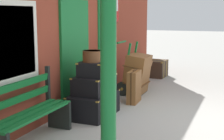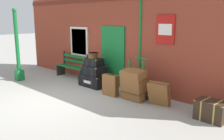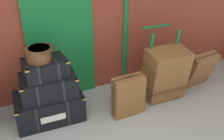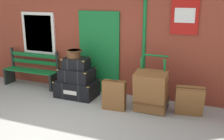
{
  "view_description": "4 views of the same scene",
  "coord_description": "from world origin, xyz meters",
  "px_view_note": "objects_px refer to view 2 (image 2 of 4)",
  "views": [
    {
      "loc": [
        -5.76,
        -0.66,
        1.85
      ],
      "look_at": [
        0.66,
        1.89,
        0.69
      ],
      "focal_mm": 54.97,
      "sensor_mm": 36.0,
      "label": 1
    },
    {
      "loc": [
        5.9,
        -3.8,
        2.37
      ],
      "look_at": [
        0.83,
        1.6,
        0.79
      ],
      "focal_mm": 39.06,
      "sensor_mm": 36.0,
      "label": 2
    },
    {
      "loc": [
        -0.68,
        -1.53,
        2.58
      ],
      "look_at": [
        0.78,
        1.9,
        0.61
      ],
      "focal_mm": 41.58,
      "sensor_mm": 36.0,
      "label": 3
    },
    {
      "loc": [
        2.91,
        -3.74,
        2.5
      ],
      "look_at": [
        0.7,
        1.78,
        0.82
      ],
      "focal_mm": 43.2,
      "sensor_mm": 36.0,
      "label": 4
    }
  ],
  "objects_px": {
    "steamer_trunk_base": "(94,80)",
    "suitcase_beige": "(110,85)",
    "platform_bench": "(73,67)",
    "steamer_trunk_middle": "(94,70)",
    "lamp_post": "(18,54)",
    "porters_trolley": "(137,90)",
    "large_brown_trunk": "(134,84)",
    "steamer_trunk_top": "(94,62)",
    "corner_trunk": "(211,110)",
    "round_hatbox": "(93,55)",
    "suitcase_caramel": "(159,94)"
  },
  "relations": [
    {
      "from": "steamer_trunk_base",
      "to": "suitcase_beige",
      "type": "bearing_deg",
      "value": -18.61
    },
    {
      "from": "platform_bench",
      "to": "steamer_trunk_middle",
      "type": "height_order",
      "value": "platform_bench"
    },
    {
      "from": "lamp_post",
      "to": "porters_trolley",
      "type": "xyz_separation_m",
      "value": [
        4.69,
        1.38,
        -0.75
      ]
    },
    {
      "from": "steamer_trunk_base",
      "to": "large_brown_trunk",
      "type": "xyz_separation_m",
      "value": [
        1.95,
        -0.21,
        0.26
      ]
    },
    {
      "from": "platform_bench",
      "to": "porters_trolley",
      "type": "relative_size",
      "value": 1.33
    },
    {
      "from": "steamer_trunk_top",
      "to": "suitcase_beige",
      "type": "height_order",
      "value": "steamer_trunk_top"
    },
    {
      "from": "steamer_trunk_top",
      "to": "suitcase_beige",
      "type": "relative_size",
      "value": 0.92
    },
    {
      "from": "steamer_trunk_base",
      "to": "steamer_trunk_top",
      "type": "xyz_separation_m",
      "value": [
        0.01,
        -0.01,
        0.66
      ]
    },
    {
      "from": "corner_trunk",
      "to": "steamer_trunk_top",
      "type": "bearing_deg",
      "value": 178.46
    },
    {
      "from": "platform_bench",
      "to": "steamer_trunk_middle",
      "type": "distance_m",
      "value": 1.64
    },
    {
      "from": "platform_bench",
      "to": "large_brown_trunk",
      "type": "height_order",
      "value": "platform_bench"
    },
    {
      "from": "platform_bench",
      "to": "round_hatbox",
      "type": "bearing_deg",
      "value": -10.73
    },
    {
      "from": "steamer_trunk_middle",
      "to": "corner_trunk",
      "type": "xyz_separation_m",
      "value": [
        4.17,
        -0.11,
        -0.34
      ]
    },
    {
      "from": "steamer_trunk_middle",
      "to": "suitcase_caramel",
      "type": "relative_size",
      "value": 1.2
    },
    {
      "from": "platform_bench",
      "to": "steamer_trunk_top",
      "type": "xyz_separation_m",
      "value": [
        1.59,
        -0.3,
        0.43
      ]
    },
    {
      "from": "suitcase_beige",
      "to": "steamer_trunk_top",
      "type": "bearing_deg",
      "value": 161.53
    },
    {
      "from": "steamer_trunk_middle",
      "to": "round_hatbox",
      "type": "relative_size",
      "value": 2.15
    },
    {
      "from": "lamp_post",
      "to": "suitcase_caramel",
      "type": "height_order",
      "value": "lamp_post"
    },
    {
      "from": "suitcase_caramel",
      "to": "steamer_trunk_top",
      "type": "bearing_deg",
      "value": 177.33
    },
    {
      "from": "suitcase_caramel",
      "to": "suitcase_beige",
      "type": "height_order",
      "value": "suitcase_beige"
    },
    {
      "from": "lamp_post",
      "to": "corner_trunk",
      "type": "xyz_separation_m",
      "value": [
        6.94,
        1.29,
        -0.79
      ]
    },
    {
      "from": "steamer_trunk_middle",
      "to": "large_brown_trunk",
      "type": "xyz_separation_m",
      "value": [
        1.92,
        -0.2,
        -0.11
      ]
    },
    {
      "from": "steamer_trunk_top",
      "to": "lamp_post",
      "type": "bearing_deg",
      "value": -152.99
    },
    {
      "from": "round_hatbox",
      "to": "porters_trolley",
      "type": "xyz_separation_m",
      "value": [
        1.99,
        -0.03,
        -0.84
      ]
    },
    {
      "from": "steamer_trunk_top",
      "to": "large_brown_trunk",
      "type": "relative_size",
      "value": 0.69
    },
    {
      "from": "steamer_trunk_middle",
      "to": "corner_trunk",
      "type": "height_order",
      "value": "steamer_trunk_middle"
    },
    {
      "from": "steamer_trunk_middle",
      "to": "porters_trolley",
      "type": "xyz_separation_m",
      "value": [
        1.92,
        -0.03,
        -0.31
      ]
    },
    {
      "from": "suitcase_beige",
      "to": "corner_trunk",
      "type": "distance_m",
      "value": 3.04
    },
    {
      "from": "steamer_trunk_middle",
      "to": "steamer_trunk_top",
      "type": "bearing_deg",
      "value": 173.57
    },
    {
      "from": "platform_bench",
      "to": "round_hatbox",
      "type": "distance_m",
      "value": 1.7
    },
    {
      "from": "steamer_trunk_base",
      "to": "round_hatbox",
      "type": "distance_m",
      "value": 0.9
    },
    {
      "from": "steamer_trunk_middle",
      "to": "large_brown_trunk",
      "type": "height_order",
      "value": "large_brown_trunk"
    },
    {
      "from": "steamer_trunk_base",
      "to": "corner_trunk",
      "type": "bearing_deg",
      "value": -1.64
    },
    {
      "from": "large_brown_trunk",
      "to": "suitcase_beige",
      "type": "bearing_deg",
      "value": -166.68
    },
    {
      "from": "large_brown_trunk",
      "to": "suitcase_caramel",
      "type": "bearing_deg",
      "value": 5.05
    },
    {
      "from": "steamer_trunk_middle",
      "to": "porters_trolley",
      "type": "distance_m",
      "value": 1.94
    },
    {
      "from": "steamer_trunk_top",
      "to": "round_hatbox",
      "type": "xyz_separation_m",
      "value": [
        -0.05,
        0.0,
        0.24
      ]
    },
    {
      "from": "platform_bench",
      "to": "corner_trunk",
      "type": "relative_size",
      "value": 2.26
    },
    {
      "from": "round_hatbox",
      "to": "steamer_trunk_middle",
      "type": "bearing_deg",
      "value": -4.67
    },
    {
      "from": "large_brown_trunk",
      "to": "corner_trunk",
      "type": "xyz_separation_m",
      "value": [
        2.25,
        0.09,
        -0.23
      ]
    },
    {
      "from": "large_brown_trunk",
      "to": "porters_trolley",
      "type": "bearing_deg",
      "value": 90.0
    },
    {
      "from": "steamer_trunk_base",
      "to": "steamer_trunk_middle",
      "type": "distance_m",
      "value": 0.37
    },
    {
      "from": "steamer_trunk_top",
      "to": "suitcase_caramel",
      "type": "xyz_separation_m",
      "value": [
        2.75,
        -0.13,
        -0.53
      ]
    },
    {
      "from": "suitcase_caramel",
      "to": "corner_trunk",
      "type": "bearing_deg",
      "value": 0.63
    },
    {
      "from": "suitcase_caramel",
      "to": "platform_bench",
      "type": "bearing_deg",
      "value": 174.42
    },
    {
      "from": "steamer_trunk_base",
      "to": "porters_trolley",
      "type": "xyz_separation_m",
      "value": [
        1.95,
        -0.04,
        0.06
      ]
    },
    {
      "from": "lamp_post",
      "to": "steamer_trunk_top",
      "type": "bearing_deg",
      "value": 27.01
    },
    {
      "from": "round_hatbox",
      "to": "large_brown_trunk",
      "type": "height_order",
      "value": "round_hatbox"
    },
    {
      "from": "platform_bench",
      "to": "suitcase_beige",
      "type": "relative_size",
      "value": 2.28
    },
    {
      "from": "steamer_trunk_base",
      "to": "round_hatbox",
      "type": "bearing_deg",
      "value": -174.68
    }
  ]
}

